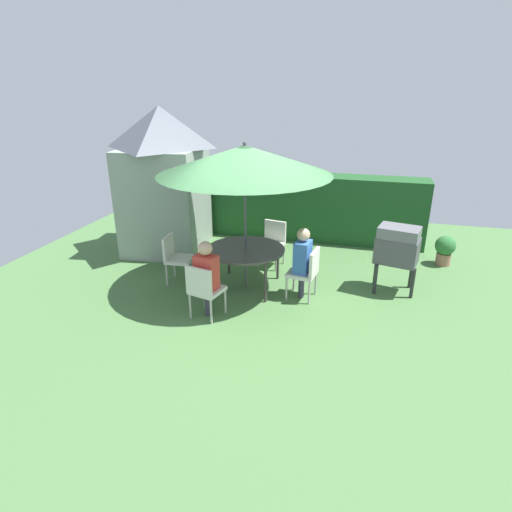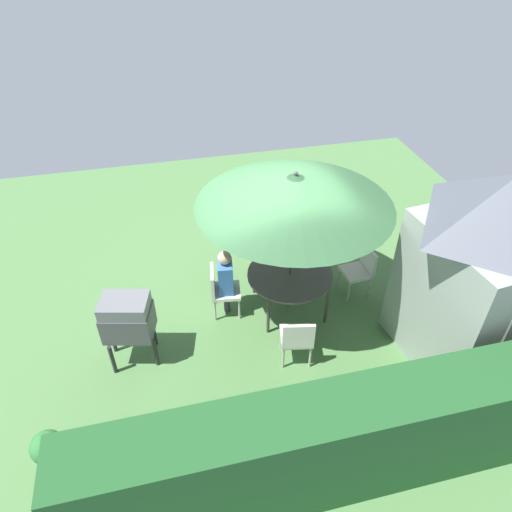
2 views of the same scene
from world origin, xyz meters
name	(u,v)px [view 1 (image 1 of 2)]	position (x,y,z in m)	size (l,w,h in m)	color
ground_plane	(261,302)	(0.00, 0.00, 0.00)	(11.00, 11.00, 0.00)	#47703D
hedge_backdrop	(298,206)	(0.00, 3.50, 0.77)	(5.81, 0.71, 1.53)	#1E4C23
garden_shed	(164,179)	(-2.67, 2.00, 1.56)	(1.89, 2.04, 3.06)	gray
patio_table	(246,251)	(-0.42, 0.51, 0.70)	(1.40, 1.40, 0.75)	#47423D
patio_umbrella	(245,160)	(-0.42, 0.51, 2.30)	(2.92, 2.92, 2.60)	#4C4C51
bbq_grill	(397,246)	(2.17, 1.04, 0.85)	(0.80, 0.65, 1.20)	#47474C
chair_near_shed	(204,288)	(-0.73, -0.74, 0.52)	(0.56, 0.56, 0.90)	silver
chair_far_side	(307,270)	(0.71, 0.35, 0.52)	(0.52, 0.52, 0.90)	silver
chair_toward_hedge	(273,240)	(-0.19, 1.67, 0.52)	(0.54, 0.55, 0.90)	silver
chair_toward_house	(175,255)	(-1.74, 0.40, 0.52)	(0.50, 0.50, 0.90)	silver
potted_plant_by_shed	(445,249)	(3.21, 2.55, 0.35)	(0.40, 0.40, 0.62)	#936651
person_in_red	(206,271)	(-0.70, -0.65, 0.78)	(0.39, 0.31, 1.26)	#CC3D33
person_in_blue	(303,255)	(0.63, 0.36, 0.78)	(0.29, 0.37, 1.26)	#3866B2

